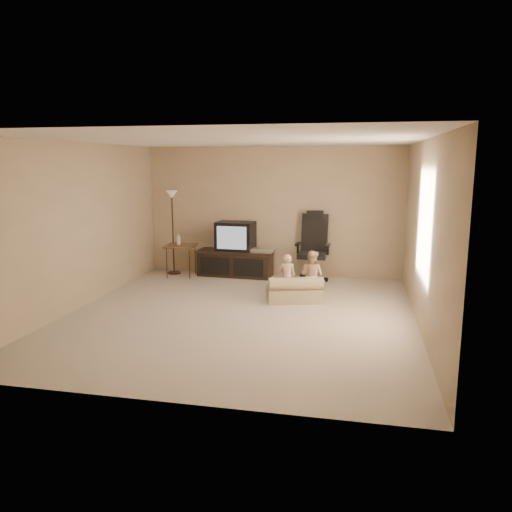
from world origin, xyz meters
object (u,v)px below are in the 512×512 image
(office_chair, at_px, (313,256))
(child_sofa, at_px, (295,291))
(tv_stand, at_px, (236,254))
(toddler_right, at_px, (312,276))
(side_table, at_px, (181,246))
(toddler_left, at_px, (287,277))
(floor_lamp, at_px, (172,214))

(office_chair, distance_m, child_sofa, 1.59)
(office_chair, height_order, child_sofa, office_chair)
(child_sofa, bearing_deg, tv_stand, 114.14)
(toddler_right, bearing_deg, office_chair, -61.11)
(side_table, height_order, child_sofa, side_table)
(toddler_left, bearing_deg, side_table, -33.78)
(tv_stand, bearing_deg, toddler_right, -39.19)
(toddler_right, bearing_deg, side_table, -0.62)
(office_chair, height_order, toddler_left, office_chair)
(office_chair, bearing_deg, toddler_left, -98.66)
(child_sofa, bearing_deg, side_table, 134.08)
(tv_stand, xyz_separation_m, toddler_right, (1.63, -1.48, -0.03))
(side_table, relative_size, floor_lamp, 0.51)
(child_sofa, bearing_deg, office_chair, 68.68)
(floor_lamp, bearing_deg, office_chair, 0.26)
(side_table, xyz_separation_m, child_sofa, (2.42, -1.38, -0.43))
(floor_lamp, distance_m, child_sofa, 3.23)
(side_table, bearing_deg, office_chair, 4.07)
(side_table, bearing_deg, tv_stand, 12.98)
(tv_stand, relative_size, toddler_left, 2.00)
(tv_stand, height_order, floor_lamp, floor_lamp)
(tv_stand, bearing_deg, side_table, -163.91)
(child_sofa, xyz_separation_m, toddler_left, (-0.14, 0.10, 0.20))
(floor_lamp, relative_size, toddler_left, 2.19)
(tv_stand, relative_size, side_table, 1.80)
(toddler_right, bearing_deg, child_sofa, 52.48)
(side_table, bearing_deg, toddler_right, -24.94)
(tv_stand, relative_size, toddler_right, 1.84)
(tv_stand, xyz_separation_m, office_chair, (1.52, -0.06, 0.03))
(tv_stand, bearing_deg, toddler_left, -47.77)
(tv_stand, height_order, toddler_left, tv_stand)
(office_chair, distance_m, floor_lamp, 2.87)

